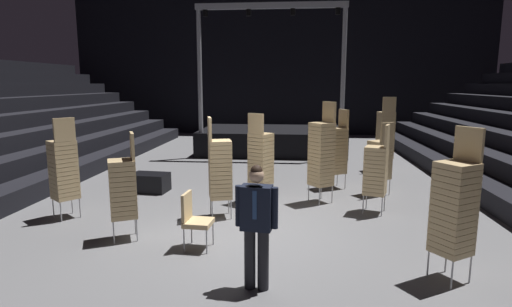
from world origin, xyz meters
name	(u,v)px	position (x,y,z in m)	size (l,w,h in m)	color
ground_plane	(245,234)	(0.00, 0.00, -0.05)	(22.00, 30.00, 0.10)	slate
arena_end_wall	(279,59)	(0.00, 15.00, 4.00)	(22.00, 0.30, 8.00)	black
stage_riser	(272,138)	(0.00, 9.03, 0.55)	(5.58, 3.57, 5.45)	black
man_with_tie	(256,221)	(0.40, -2.08, 0.95)	(0.57, 0.28, 1.68)	black
chair_stack_front_left	(322,153)	(1.50, 2.07, 1.15)	(0.62, 0.62, 2.31)	#B2B5BA
chair_stack_front_right	(261,158)	(0.12, 2.04, 1.03)	(0.60, 0.60, 2.05)	#B2B5BA
chair_stack_mid_left	(220,168)	(-0.61, 0.82, 1.03)	(0.55, 0.55, 2.05)	#B2B5BA
chair_stack_mid_right	(123,187)	(-2.05, -0.53, 0.94)	(0.59, 0.59, 1.88)	#B2B5BA
chair_stack_mid_centre	(380,159)	(2.96, 2.86, 0.90)	(0.61, 0.61, 1.79)	#B2B5BA
chair_stack_rear_left	(376,169)	(2.59, 1.40, 0.94)	(0.56, 0.56, 1.88)	#B2B5BA
chair_stack_rear_right	(454,206)	(3.05, -1.59, 1.07)	(0.61, 0.61, 2.14)	#B2B5BA
chair_stack_rear_centre	(385,134)	(3.69, 5.75, 1.15)	(0.51, 0.51, 2.31)	#B2B5BA
chair_stack_aisle_left	(336,149)	(1.97, 3.42, 1.03)	(0.59, 0.59, 2.05)	#B2B5BA
chair_stack_aisle_right	(64,168)	(-3.72, 0.47, 1.03)	(0.62, 0.62, 2.05)	#B2B5BA
equipment_road_case	(150,183)	(-2.74, 2.61, 0.23)	(0.90, 0.60, 0.46)	black
loose_chair_near_man	(194,217)	(-0.74, -0.82, 0.53)	(0.47, 0.47, 0.95)	#B2B5BA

